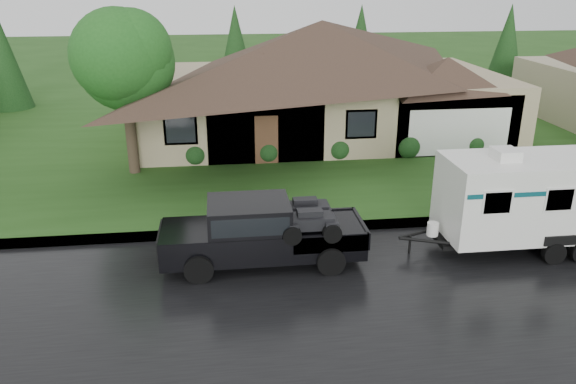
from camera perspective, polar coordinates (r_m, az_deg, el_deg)
The scene contains 9 objects.
ground at distance 16.46m, azimuth 4.98°, elevation -7.06°, with size 140.00×140.00×0.00m, color #224A17.
road at distance 14.77m, azimuth 6.59°, elevation -10.66°, with size 140.00×8.00×0.01m, color black.
curb at distance 18.41m, azimuth 3.56°, elevation -3.59°, with size 140.00×0.50×0.15m, color gray.
lawn at distance 30.34m, azimuth -0.83°, elevation 6.40°, with size 140.00×26.00×0.15m, color #224A17.
house_main at distance 28.85m, azimuth 4.04°, elevation 12.72°, with size 19.44×10.80×6.90m.
tree_left_green at distance 23.14m, azimuth -16.40°, elevation 12.97°, with size 4.06×4.06×6.73m.
shrub_row at distance 25.07m, azimuth 5.17°, elevation 4.53°, with size 13.60×1.00×1.00m.
pickup_truck at distance 15.95m, azimuth -2.98°, elevation -3.89°, with size 5.69×2.16×1.90m.
travel_trailer at distance 18.45m, azimuth 25.38°, elevation -0.26°, with size 7.02×2.47×3.15m.
Camera 1 is at (-3.19, -14.18, 7.73)m, focal length 35.00 mm.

